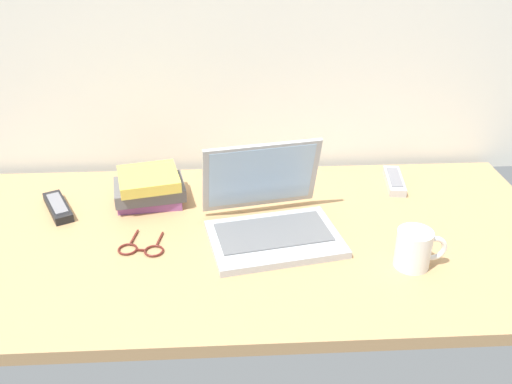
{
  "coord_description": "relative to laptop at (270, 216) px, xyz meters",
  "views": [
    {
      "loc": [
        -0.02,
        -1.15,
        0.77
      ],
      "look_at": [
        0.04,
        0.0,
        0.15
      ],
      "focal_mm": 38.57,
      "sensor_mm": 36.0,
      "label": 1
    }
  ],
  "objects": [
    {
      "name": "eyeglasses",
      "position": [
        -0.31,
        -0.06,
        -0.04
      ],
      "size": [
        0.12,
        0.12,
        0.01
      ],
      "color": "#591E19",
      "rests_on": "desk"
    },
    {
      "name": "book_stack",
      "position": [
        -0.31,
        0.17,
        -0.0
      ],
      "size": [
        0.21,
        0.18,
        0.09
      ],
      "color": "#8C4C8C",
      "rests_on": "desk"
    },
    {
      "name": "laptop",
      "position": [
        0.0,
        0.0,
        0.0
      ],
      "size": [
        0.35,
        0.33,
        0.21
      ],
      "color": "#B2B5BA",
      "rests_on": "desk"
    },
    {
      "name": "coffee_mug",
      "position": [
        0.31,
        -0.16,
        -0.0
      ],
      "size": [
        0.12,
        0.08,
        0.09
      ],
      "color": "white",
      "rests_on": "desk"
    },
    {
      "name": "desk",
      "position": [
        -0.08,
        -0.01,
        -0.06
      ],
      "size": [
        1.6,
        0.76,
        0.03
      ],
      "color": "tan",
      "rests_on": "ground"
    },
    {
      "name": "remote_control_far",
      "position": [
        -0.56,
        0.14,
        -0.03
      ],
      "size": [
        0.11,
        0.16,
        0.02
      ],
      "color": "black",
      "rests_on": "desk"
    },
    {
      "name": "remote_control_near",
      "position": [
        0.38,
        0.24,
        -0.03
      ],
      "size": [
        0.07,
        0.16,
        0.02
      ],
      "color": "#B7B7B7",
      "rests_on": "desk"
    }
  ]
}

